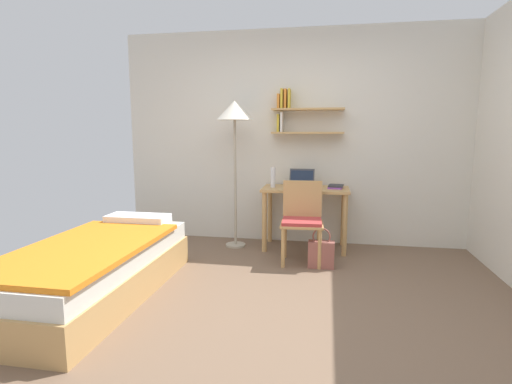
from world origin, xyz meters
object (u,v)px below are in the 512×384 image
(desk_chair, at_px, (302,218))
(book_stack, at_px, (336,187))
(desk, at_px, (305,200))
(water_bottle, at_px, (273,177))
(standing_lamp, at_px, (235,118))
(laptop, at_px, (302,183))
(bed, at_px, (96,269))
(handbag, at_px, (321,253))

(desk_chair, height_order, book_stack, desk_chair)
(desk, relative_size, water_bottle, 4.15)
(standing_lamp, xyz_separation_m, laptop, (0.78, 0.09, -0.76))
(laptop, bearing_deg, bed, -132.42)
(book_stack, distance_m, handbag, 0.92)
(bed, distance_m, desk_chair, 2.06)
(laptop, xyz_separation_m, water_bottle, (-0.33, -0.06, 0.07))
(handbag, bearing_deg, laptop, 110.43)
(desk, bearing_deg, standing_lamp, -176.39)
(desk_chair, relative_size, book_stack, 3.66)
(desk, xyz_separation_m, standing_lamp, (-0.83, -0.05, 0.96))
(bed, bearing_deg, book_stack, 41.28)
(bed, relative_size, water_bottle, 8.35)
(book_stack, bearing_deg, desk_chair, -123.83)
(desk, bearing_deg, book_stack, 5.86)
(desk, bearing_deg, desk_chair, -90.62)
(desk_chair, bearing_deg, water_bottle, 128.97)
(desk, height_order, handbag, desk)
(desk, xyz_separation_m, book_stack, (0.35, 0.04, 0.16))
(laptop, relative_size, book_stack, 1.27)
(handbag, bearing_deg, bed, -150.16)
(bed, distance_m, desk, 2.40)
(desk, relative_size, desk_chair, 1.16)
(bed, distance_m, water_bottle, 2.20)
(bed, bearing_deg, laptop, 47.58)
(book_stack, xyz_separation_m, handbag, (-0.14, -0.69, -0.60))
(desk, relative_size, standing_lamp, 0.58)
(water_bottle, bearing_deg, book_stack, 4.56)
(handbag, bearing_deg, desk, 107.52)
(standing_lamp, height_order, handbag, standing_lamp)
(water_bottle, relative_size, book_stack, 1.03)
(bed, relative_size, desk_chair, 2.34)
(standing_lamp, bearing_deg, bed, -116.08)
(desk, bearing_deg, water_bottle, -176.63)
(book_stack, bearing_deg, handbag, -101.55)
(standing_lamp, relative_size, water_bottle, 7.20)
(bed, height_order, water_bottle, water_bottle)
(laptop, height_order, book_stack, laptop)
(desk_chair, bearing_deg, handbag, -37.62)
(book_stack, bearing_deg, standing_lamp, -175.72)
(laptop, xyz_separation_m, handbag, (0.25, -0.68, -0.63))
(desk, bearing_deg, bed, -133.85)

